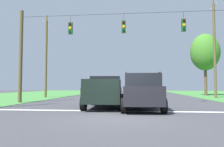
# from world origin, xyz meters

# --- Properties ---
(ground_plane) EXTENTS (120.00, 120.00, 0.00)m
(ground_plane) POSITION_xyz_m (0.00, 0.00, 0.00)
(ground_plane) COLOR #3D3D42
(stop_bar_stripe) EXTENTS (14.61, 0.45, 0.01)m
(stop_bar_stripe) POSITION_xyz_m (0.00, 2.52, 0.00)
(stop_bar_stripe) COLOR white
(stop_bar_stripe) RESTS_ON ground
(lane_dash_0) EXTENTS (2.50, 0.15, 0.01)m
(lane_dash_0) POSITION_xyz_m (0.00, 8.52, 0.00)
(lane_dash_0) COLOR white
(lane_dash_0) RESTS_ON ground
(lane_dash_1) EXTENTS (2.50, 0.15, 0.01)m
(lane_dash_1) POSITION_xyz_m (0.00, 16.15, 0.00)
(lane_dash_1) COLOR white
(lane_dash_1) RESTS_ON ground
(lane_dash_2) EXTENTS (2.50, 0.15, 0.01)m
(lane_dash_2) POSITION_xyz_m (0.00, 20.71, 0.00)
(lane_dash_2) COLOR white
(lane_dash_2) RESTS_ON ground
(lane_dash_3) EXTENTS (2.50, 0.15, 0.01)m
(lane_dash_3) POSITION_xyz_m (0.00, 27.34, 0.00)
(lane_dash_3) COLOR white
(lane_dash_3) RESTS_ON ground
(overhead_signal_span) EXTENTS (17.30, 0.31, 7.49)m
(overhead_signal_span) POSITION_xyz_m (0.02, 7.60, 4.09)
(overhead_signal_span) COLOR brown
(overhead_signal_span) RESTS_ON ground
(pickup_truck) EXTENTS (2.47, 5.48, 1.95)m
(pickup_truck) POSITION_xyz_m (-1.13, 4.42, 0.97)
(pickup_truck) COLOR black
(pickup_truck) RESTS_ON ground
(suv_black) EXTENTS (2.34, 4.86, 2.05)m
(suv_black) POSITION_xyz_m (1.09, 3.16, 1.06)
(suv_black) COLOR black
(suv_black) RESTS_ON ground
(distant_car_crossing_white) EXTENTS (2.02, 4.30, 1.52)m
(distant_car_crossing_white) POSITION_xyz_m (1.57, 22.67, 0.79)
(distant_car_crossing_white) COLOR silver
(distant_car_crossing_white) RESTS_ON ground
(utility_pole_mid_right) EXTENTS (0.28, 1.78, 11.39)m
(utility_pole_mid_right) POSITION_xyz_m (9.65, 16.59, 5.54)
(utility_pole_mid_right) COLOR brown
(utility_pole_mid_right) RESTS_ON ground
(utility_pole_near_left) EXTENTS (0.26, 1.75, 9.68)m
(utility_pole_near_left) POSITION_xyz_m (-9.65, 15.60, 4.71)
(utility_pole_near_left) COLOR brown
(utility_pole_near_left) RESTS_ON ground
(tree_roadside_right) EXTENTS (3.98, 3.98, 8.66)m
(tree_roadside_right) POSITION_xyz_m (10.47, 22.82, 6.05)
(tree_roadside_right) COLOR brown
(tree_roadside_right) RESTS_ON ground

